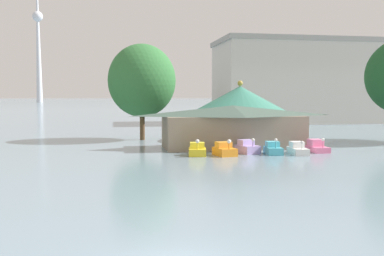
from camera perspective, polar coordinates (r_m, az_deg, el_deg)
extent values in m
cube|color=yellow|center=(41.61, 0.69, -3.16)|extent=(1.97, 2.49, 0.69)
cube|color=yellow|center=(41.81, 0.68, -2.27)|extent=(1.53, 1.23, 0.55)
cylinder|color=yellow|center=(40.63, 0.72, -2.42)|extent=(0.14, 0.14, 0.60)
sphere|color=white|center=(40.58, 0.72, -1.74)|extent=(0.37, 0.37, 0.37)
cube|color=orange|center=(41.72, 4.31, -3.11)|extent=(2.04, 2.68, 0.74)
cube|color=gold|center=(41.92, 4.14, -2.19)|extent=(1.57, 1.32, 0.55)
cylinder|color=orange|center=(40.77, 4.88, -2.40)|extent=(0.14, 0.14, 0.52)
sphere|color=white|center=(40.72, 4.88, -1.76)|extent=(0.39, 0.39, 0.39)
cube|color=#B299D8|center=(43.67, 7.30, -2.78)|extent=(2.28, 2.63, 0.78)
cube|color=#C8ADF0|center=(43.82, 7.09, -1.88)|extent=(1.66, 1.39, 0.55)
cylinder|color=#B299D8|center=(42.88, 8.00, -2.07)|extent=(0.14, 0.14, 0.47)
sphere|color=white|center=(42.84, 8.00, -1.55)|extent=(0.32, 0.32, 0.32)
cube|color=#4CB7CC|center=(43.30, 10.60, -2.93)|extent=(1.70, 2.61, 0.70)
cube|color=#5DCDE2|center=(43.52, 10.51, -2.08)|extent=(1.33, 1.24, 0.53)
cylinder|color=#4CB7CC|center=(42.27, 10.93, -2.19)|extent=(0.14, 0.14, 0.65)
sphere|color=white|center=(42.22, 10.94, -1.54)|extent=(0.30, 0.30, 0.30)
cube|color=white|center=(43.84, 13.71, -2.93)|extent=(1.63, 3.08, 0.63)
cube|color=white|center=(44.12, 13.57, -2.10)|extent=(1.28, 1.43, 0.57)
cylinder|color=white|center=(42.66, 14.24, -2.40)|extent=(0.14, 0.14, 0.47)
sphere|color=white|center=(42.62, 14.25, -1.86)|extent=(0.34, 0.34, 0.34)
cube|color=pink|center=(46.22, 16.07, -2.67)|extent=(1.59, 2.98, 0.55)
cube|color=pink|center=(46.47, 15.87, -1.85)|extent=(1.32, 1.36, 0.69)
cylinder|color=pink|center=(45.12, 16.78, -2.07)|extent=(0.14, 0.14, 0.65)
sphere|color=white|center=(45.07, 16.79, -1.46)|extent=(0.32, 0.32, 0.32)
cube|color=gray|center=(48.19, 5.36, -0.47)|extent=(15.07, 6.22, 3.52)
pyramid|color=#42564C|center=(48.06, 5.38, 2.29)|extent=(16.28, 7.15, 1.13)
cylinder|color=brown|center=(56.05, 6.28, 0.31)|extent=(8.26, 8.26, 3.76)
cone|color=#387F6B|center=(55.93, 6.31, 3.86)|extent=(11.84, 11.84, 3.19)
sphere|color=#B7993D|center=(55.95, 6.33, 5.85)|extent=(0.70, 0.70, 0.70)
cylinder|color=brown|center=(56.67, -6.53, -0.05)|extent=(0.64, 0.64, 2.97)
ellipsoid|color=#337038|center=(56.55, -6.58, 6.20)|extent=(8.69, 8.69, 9.37)
cube|color=beige|center=(97.25, 15.00, 5.59)|extent=(38.79, 16.66, 16.45)
cube|color=#999993|center=(97.87, 15.10, 10.70)|extent=(39.56, 16.99, 1.00)
cone|color=silver|center=(392.69, -19.56, 12.56)|extent=(5.08, 5.08, 128.24)
sphere|color=silver|center=(393.86, -19.59, 13.62)|extent=(8.56, 8.56, 8.56)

